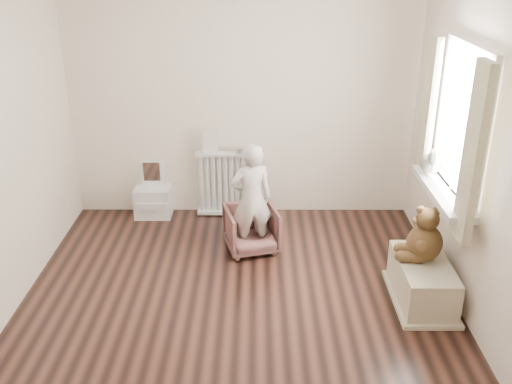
{
  "coord_description": "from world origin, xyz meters",
  "views": [
    {
      "loc": [
        0.16,
        -3.98,
        2.72
      ],
      "look_at": [
        0.15,
        0.45,
        0.8
      ],
      "focal_mm": 40.0,
      "sensor_mm": 36.0,
      "label": 1
    }
  ],
  "objects_px": {
    "child": "(251,199)",
    "radiator": "(228,182)",
    "toy_bench": "(422,279)",
    "toy_vanity": "(153,192)",
    "teddy_bear": "(427,225)",
    "plush_cat": "(431,162)",
    "armchair": "(252,229)"
  },
  "relations": [
    {
      "from": "plush_cat",
      "to": "teddy_bear",
      "type": "bearing_deg",
      "value": -112.8
    },
    {
      "from": "teddy_bear",
      "to": "radiator",
      "type": "bearing_deg",
      "value": 146.57
    },
    {
      "from": "radiator",
      "to": "plush_cat",
      "type": "xyz_separation_m",
      "value": [
        1.81,
        -1.04,
        0.61
      ]
    },
    {
      "from": "teddy_bear",
      "to": "plush_cat",
      "type": "height_order",
      "value": "plush_cat"
    },
    {
      "from": "toy_vanity",
      "to": "teddy_bear",
      "type": "height_order",
      "value": "teddy_bear"
    },
    {
      "from": "radiator",
      "to": "plush_cat",
      "type": "height_order",
      "value": "plush_cat"
    },
    {
      "from": "child",
      "to": "toy_bench",
      "type": "height_order",
      "value": "child"
    },
    {
      "from": "toy_vanity",
      "to": "radiator",
      "type": "bearing_deg",
      "value": 2.1
    },
    {
      "from": "toy_vanity",
      "to": "armchair",
      "type": "relative_size",
      "value": 1.26
    },
    {
      "from": "teddy_bear",
      "to": "armchair",
      "type": "bearing_deg",
      "value": 160.63
    },
    {
      "from": "armchair",
      "to": "plush_cat",
      "type": "distance_m",
      "value": 1.76
    },
    {
      "from": "radiator",
      "to": "teddy_bear",
      "type": "height_order",
      "value": "teddy_bear"
    },
    {
      "from": "radiator",
      "to": "toy_vanity",
      "type": "distance_m",
      "value": 0.83
    },
    {
      "from": "radiator",
      "to": "plush_cat",
      "type": "relative_size",
      "value": 2.43
    },
    {
      "from": "armchair",
      "to": "child",
      "type": "xyz_separation_m",
      "value": [
        -0.0,
        -0.05,
        0.34
      ]
    },
    {
      "from": "radiator",
      "to": "toy_bench",
      "type": "relative_size",
      "value": 0.93
    },
    {
      "from": "toy_bench",
      "to": "teddy_bear",
      "type": "height_order",
      "value": "teddy_bear"
    },
    {
      "from": "toy_bench",
      "to": "teddy_bear",
      "type": "bearing_deg",
      "value": 94.71
    },
    {
      "from": "toy_vanity",
      "to": "teddy_bear",
      "type": "relative_size",
      "value": 1.31
    },
    {
      "from": "radiator",
      "to": "toy_vanity",
      "type": "xyz_separation_m",
      "value": [
        -0.82,
        -0.03,
        -0.11
      ]
    },
    {
      "from": "radiator",
      "to": "child",
      "type": "xyz_separation_m",
      "value": [
        0.26,
        -0.84,
        0.17
      ]
    },
    {
      "from": "armchair",
      "to": "teddy_bear",
      "type": "distance_m",
      "value": 1.68
    },
    {
      "from": "toy_vanity",
      "to": "armchair",
      "type": "height_order",
      "value": "toy_vanity"
    },
    {
      "from": "radiator",
      "to": "armchair",
      "type": "distance_m",
      "value": 0.85
    },
    {
      "from": "armchair",
      "to": "plush_cat",
      "type": "relative_size",
      "value": 1.64
    },
    {
      "from": "child",
      "to": "radiator",
      "type": "bearing_deg",
      "value": -87.78
    },
    {
      "from": "radiator",
      "to": "toy_vanity",
      "type": "relative_size",
      "value": 1.18
    },
    {
      "from": "radiator",
      "to": "teddy_bear",
      "type": "distance_m",
      "value": 2.32
    },
    {
      "from": "toy_vanity",
      "to": "armchair",
      "type": "bearing_deg",
      "value": -35.29
    },
    {
      "from": "child",
      "to": "toy_vanity",
      "type": "bearing_deg",
      "value": -51.84
    },
    {
      "from": "toy_vanity",
      "to": "toy_bench",
      "type": "bearing_deg",
      "value": -33.05
    },
    {
      "from": "armchair",
      "to": "child",
      "type": "relative_size",
      "value": 0.45
    }
  ]
}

